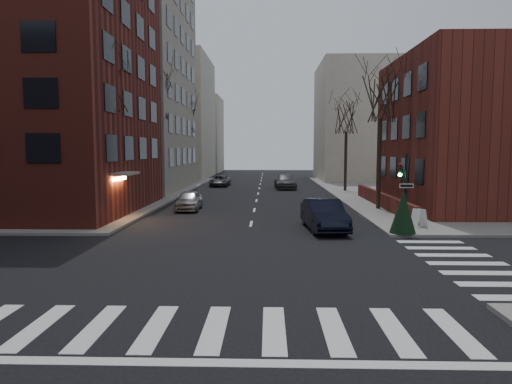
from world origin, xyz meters
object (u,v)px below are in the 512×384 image
(streetlamp_near, at_px, (153,150))
(sandwich_board, at_px, (419,218))
(traffic_signal, at_px, (404,197))
(tree_right_a, at_px, (381,96))
(tree_left_c, at_px, (186,118))
(parked_sedan, at_px, (324,215))
(evergreen_shrub, at_px, (403,212))
(car_lane_gray, at_px, (285,181))
(tree_left_a, at_px, (110,82))
(tree_right_b, at_px, (346,116))
(car_lane_silver, at_px, (189,200))
(tree_left_b, at_px, (157,97))
(car_lane_far, at_px, (220,181))
(streetlamp_far, at_px, (194,150))

(streetlamp_near, relative_size, sandwich_board, 6.20)
(traffic_signal, relative_size, tree_right_a, 0.41)
(tree_left_c, distance_m, parked_sedan, 33.40)
(traffic_signal, distance_m, evergreen_shrub, 0.86)
(tree_left_c, bearing_deg, car_lane_gray, -20.44)
(tree_left_a, height_order, tree_right_a, tree_left_a)
(tree_right_a, height_order, tree_right_b, tree_right_a)
(evergreen_shrub, bearing_deg, tree_right_a, 83.75)
(streetlamp_near, bearing_deg, tree_left_c, 91.91)
(evergreen_shrub, bearing_deg, car_lane_silver, 142.94)
(tree_left_b, height_order, car_lane_gray, tree_left_b)
(tree_left_c, relative_size, evergreen_shrub, 4.52)
(car_lane_silver, bearing_deg, tree_left_a, -138.64)
(tree_left_b, bearing_deg, tree_right_b, 18.82)
(traffic_signal, xyz_separation_m, tree_left_b, (-16.74, 17.01, 7.00))
(streetlamp_near, xyz_separation_m, car_lane_far, (3.54, 16.70, -3.60))
(tree_right_a, relative_size, sandwich_board, 9.60)
(tree_right_b, bearing_deg, tree_right_a, -90.00)
(streetlamp_near, xyz_separation_m, car_lane_gray, (11.05, 13.66, -3.45))
(car_lane_far, height_order, sandwich_board, car_lane_far)
(traffic_signal, height_order, car_lane_gray, traffic_signal)
(sandwich_board, bearing_deg, car_lane_far, 92.67)
(tree_right_a, xyz_separation_m, car_lane_silver, (-13.47, -0.11, -7.33))
(tree_right_a, relative_size, streetlamp_near, 1.55)
(tree_left_c, distance_m, sandwich_board, 35.55)
(streetlamp_far, bearing_deg, tree_left_b, -92.15)
(tree_left_a, distance_m, car_lane_gray, 25.76)
(tree_right_a, relative_size, streetlamp_far, 1.55)
(car_lane_silver, height_order, car_lane_gray, car_lane_gray)
(car_lane_far, xyz_separation_m, evergreen_shrub, (12.41, -30.20, 0.59))
(streetlamp_near, xyz_separation_m, car_lane_silver, (3.53, -4.11, -3.53))
(traffic_signal, distance_m, tree_left_a, 18.66)
(tree_right_a, bearing_deg, parked_sedan, -120.96)
(tree_left_a, height_order, tree_left_c, tree_left_a)
(streetlamp_near, height_order, sandwich_board, streetlamp_near)
(car_lane_gray, relative_size, sandwich_board, 5.36)
(car_lane_silver, xyz_separation_m, evergreen_shrub, (12.43, -9.39, 0.52))
(tree_right_b, xyz_separation_m, car_lane_gray, (-5.95, 3.66, -6.80))
(traffic_signal, height_order, tree_left_c, tree_left_c)
(tree_left_c, height_order, evergreen_shrub, tree_left_c)
(tree_right_a, distance_m, sandwich_board, 10.74)
(parked_sedan, relative_size, evergreen_shrub, 2.36)
(tree_right_b, height_order, car_lane_far, tree_right_b)
(car_lane_gray, distance_m, evergreen_shrub, 27.60)
(car_lane_silver, relative_size, evergreen_shrub, 1.92)
(car_lane_far, bearing_deg, streetlamp_near, -100.48)
(tree_left_a, distance_m, tree_right_a, 18.05)
(streetlamp_near, relative_size, parked_sedan, 1.24)
(streetlamp_near, height_order, car_lane_far, streetlamp_near)
(tree_left_a, height_order, car_lane_silver, tree_left_a)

